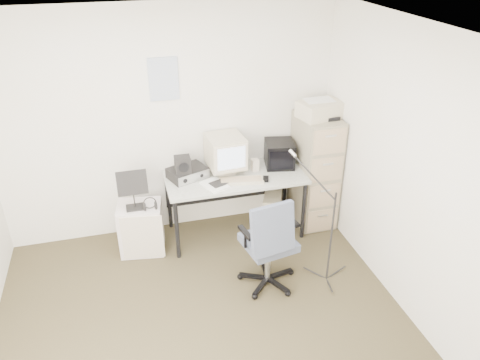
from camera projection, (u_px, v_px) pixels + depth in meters
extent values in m
cube|color=#3C3325|center=(208.00, 336.00, 4.03)|extent=(3.60, 3.60, 0.01)
cube|color=white|center=(194.00, 39.00, 2.84)|extent=(3.60, 3.60, 0.01)
cube|color=white|center=(169.00, 125.00, 4.96)|extent=(3.60, 0.02, 2.50)
cube|color=white|center=(417.00, 182.00, 3.85)|extent=(0.02, 3.60, 2.50)
cube|color=white|center=(164.00, 79.00, 4.71)|extent=(0.30, 0.02, 0.44)
cube|color=tan|center=(315.00, 170.00, 5.34)|extent=(0.40, 0.60, 1.30)
cube|color=beige|center=(320.00, 110.00, 4.98)|extent=(0.51, 0.40, 0.17)
cube|color=silver|center=(235.00, 204.00, 5.23)|extent=(1.50, 0.70, 0.73)
cube|color=beige|center=(225.00, 154.00, 5.04)|extent=(0.41, 0.42, 0.42)
cube|color=black|center=(279.00, 154.00, 5.21)|extent=(0.37, 0.38, 0.28)
cube|color=beige|center=(255.00, 165.00, 5.13)|extent=(0.08, 0.08, 0.14)
cube|color=beige|center=(241.00, 181.00, 4.93)|extent=(0.49, 0.24, 0.03)
cube|color=black|center=(266.00, 179.00, 4.96)|extent=(0.09, 0.11, 0.03)
cube|color=black|center=(188.00, 173.00, 5.00)|extent=(0.46, 0.40, 0.11)
cube|color=black|center=(183.00, 164.00, 4.87)|extent=(0.17, 0.16, 0.16)
cube|color=white|center=(215.00, 185.00, 4.85)|extent=(0.29, 0.34, 0.02)
cube|color=beige|center=(272.00, 209.00, 5.46)|extent=(0.35, 0.47, 0.40)
cube|color=#4E5672|center=(268.00, 241.00, 4.39)|extent=(0.68, 0.68, 1.01)
cube|color=silver|center=(141.00, 228.00, 4.98)|extent=(0.50, 0.42, 0.56)
cube|color=black|center=(133.00, 189.00, 4.70)|extent=(0.33, 0.24, 0.44)
torus|color=black|center=(150.00, 205.00, 4.76)|extent=(0.17, 0.17, 0.03)
cylinder|color=black|center=(333.00, 224.00, 4.38)|extent=(0.03, 0.03, 1.29)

